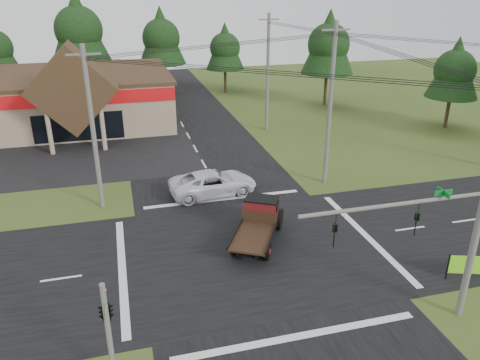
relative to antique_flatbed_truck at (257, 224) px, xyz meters
name	(u,v)px	position (x,y,z in m)	size (l,w,h in m)	color
ground	(252,252)	(-0.60, -0.91, -1.16)	(120.00, 120.00, 0.00)	#354C1B
road_ns	(252,251)	(-0.60, -0.91, -1.15)	(12.00, 120.00, 0.02)	black
road_ew	(252,251)	(-0.60, -0.91, -1.15)	(120.00, 12.00, 0.02)	black
parking_apron	(30,159)	(-14.60, 18.09, -1.15)	(28.00, 14.00, 0.02)	black
cvs_building	(22,100)	(-16.31, 28.66, 1.61)	(30.40, 18.20, 9.19)	#9A8A68
traffic_signal_mast	(443,233)	(5.22, -8.41, 3.26)	(8.12, 0.24, 7.00)	#595651
traffic_signal_corner	(105,302)	(-8.10, -8.23, 2.36)	(0.53, 2.48, 4.40)	#595651
utility_pole_nw	(93,129)	(-8.60, 7.09, 4.22)	(2.00, 0.30, 10.50)	#595651
utility_pole_ne	(330,105)	(7.40, 7.09, 4.73)	(2.00, 0.30, 11.50)	#595651
utility_pole_n	(268,72)	(7.40, 21.09, 4.58)	(2.00, 0.30, 11.20)	#595651
tree_row_c	(78,27)	(-10.60, 40.09, 7.56)	(7.28, 7.28, 13.13)	#332316
tree_row_d	(161,36)	(-0.60, 41.09, 6.21)	(6.16, 6.16, 11.11)	#332316
tree_row_e	(225,46)	(7.40, 39.09, 4.87)	(5.04, 5.04, 9.09)	#332316
tree_side_ne	(329,42)	(17.40, 29.09, 6.21)	(6.16, 6.16, 11.11)	#332316
tree_side_e_near	(455,68)	(25.40, 17.09, 4.87)	(5.04, 5.04, 9.09)	#332316
antique_flatbed_truck	(257,224)	(0.00, 0.00, 0.00)	(2.13, 5.57, 2.33)	#51130B
white_pickup	(213,183)	(-1.06, 7.16, -0.32)	(2.81, 6.09, 1.69)	white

